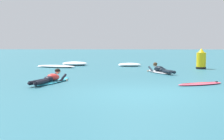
{
  "coord_description": "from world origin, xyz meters",
  "views": [
    {
      "loc": [
        -0.63,
        -8.46,
        1.43
      ],
      "look_at": [
        -1.11,
        4.55,
        0.29
      ],
      "focal_mm": 47.89,
      "sensor_mm": 36.0,
      "label": 1
    }
  ],
  "objects_px": {
    "drifting_surfboard": "(201,84)",
    "channel_marker_buoy": "(201,61)",
    "surfer_near": "(51,79)",
    "surfer_far": "(160,70)"
  },
  "relations": [
    {
      "from": "surfer_near",
      "to": "channel_marker_buoy",
      "type": "height_order",
      "value": "channel_marker_buoy"
    },
    {
      "from": "surfer_near",
      "to": "drifting_surfboard",
      "type": "height_order",
      "value": "surfer_near"
    },
    {
      "from": "surfer_far",
      "to": "drifting_surfboard",
      "type": "xyz_separation_m",
      "value": [
        0.89,
        -4.24,
        -0.1
      ]
    },
    {
      "from": "channel_marker_buoy",
      "to": "drifting_surfboard",
      "type": "bearing_deg",
      "value": -104.54
    },
    {
      "from": "drifting_surfboard",
      "to": "channel_marker_buoy",
      "type": "relative_size",
      "value": 1.57
    },
    {
      "from": "surfer_far",
      "to": "channel_marker_buoy",
      "type": "xyz_separation_m",
      "value": [
        2.62,
        2.43,
        0.34
      ]
    },
    {
      "from": "drifting_surfboard",
      "to": "channel_marker_buoy",
      "type": "distance_m",
      "value": 6.9
    },
    {
      "from": "surfer_far",
      "to": "surfer_near",
      "type": "bearing_deg",
      "value": -138.49
    },
    {
      "from": "surfer_far",
      "to": "channel_marker_buoy",
      "type": "height_order",
      "value": "channel_marker_buoy"
    },
    {
      "from": "surfer_near",
      "to": "channel_marker_buoy",
      "type": "xyz_separation_m",
      "value": [
        7.09,
        6.37,
        0.35
      ]
    }
  ]
}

